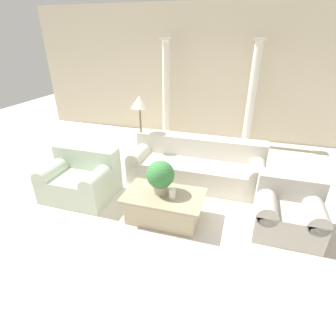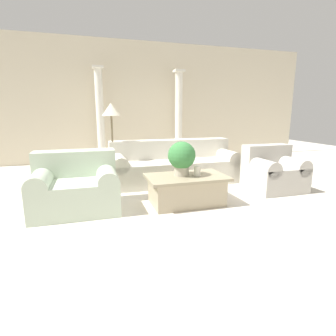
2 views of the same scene
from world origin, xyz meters
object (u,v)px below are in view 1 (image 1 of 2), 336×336
at_px(coffee_table, 164,206).
at_px(potted_plant, 160,176).
at_px(sofa_long, 196,165).
at_px(armchair, 288,210).
at_px(floor_lamp, 140,107).
at_px(loveseat, 81,177).

height_order(coffee_table, potted_plant, potted_plant).
height_order(sofa_long, coffee_table, sofa_long).
bearing_deg(potted_plant, armchair, 7.38).
bearing_deg(floor_lamp, armchair, -23.80).
relative_size(floor_lamp, armchair, 1.72).
relative_size(sofa_long, loveseat, 2.16).
height_order(loveseat, armchair, loveseat).
relative_size(coffee_table, armchair, 1.33).
relative_size(loveseat, coffee_table, 0.97).
bearing_deg(coffee_table, floor_lamp, 122.93).
bearing_deg(coffee_table, armchair, 8.92).
xyz_separation_m(potted_plant, armchair, (1.78, 0.23, -0.38)).
relative_size(loveseat, floor_lamp, 0.75).
distance_m(sofa_long, loveseat, 2.06).
xyz_separation_m(coffee_table, potted_plant, (-0.06, 0.04, 0.49)).
bearing_deg(potted_plant, loveseat, 172.53).
bearing_deg(loveseat, potted_plant, -7.47).
height_order(sofa_long, potted_plant, potted_plant).
bearing_deg(floor_lamp, sofa_long, -7.52).
height_order(floor_lamp, armchair, floor_lamp).
distance_m(coffee_table, potted_plant, 0.49).
height_order(potted_plant, armchair, potted_plant).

